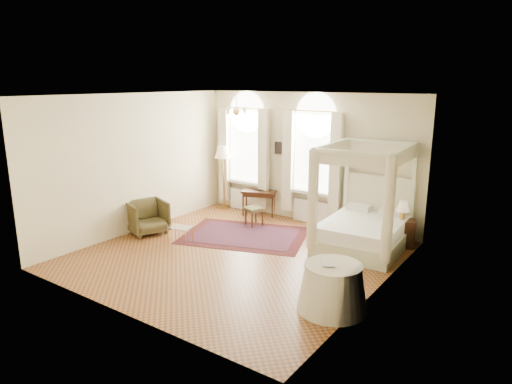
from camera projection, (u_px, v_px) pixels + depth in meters
ground at (237, 255)px, 9.60m from camera, size 6.00×6.00×0.00m
room_walls at (236, 162)px, 9.13m from camera, size 6.00×6.00×6.00m
window_left at (245, 158)px, 12.59m from camera, size 1.62×0.27×3.29m
window_right at (312, 166)px, 11.42m from camera, size 1.62×0.27×3.29m
chandelier at (236, 111)px, 10.37m from camera, size 0.51×0.45×0.50m
wall_pictures at (311, 149)px, 11.47m from camera, size 2.54×0.03×0.39m
canopy_bed at (363, 226)px, 9.84m from camera, size 1.85×2.21×2.28m
nightstand at (404, 233)px, 10.04m from camera, size 0.54×0.52×0.61m
nightstand_lamp at (403, 207)px, 9.94m from camera, size 0.28×0.28×0.41m
writing_desk at (259, 194)px, 12.34m from camera, size 1.03×0.79×0.69m
laptop at (260, 189)px, 12.38m from camera, size 0.38×0.28×0.03m
stool at (254, 210)px, 11.49m from camera, size 0.53×0.53×0.47m
armchair at (147, 217)px, 10.91m from camera, size 1.12×1.10×0.79m
coffee_table at (180, 228)px, 10.29m from camera, size 0.60×0.48×0.36m
floor_lamp at (223, 155)px, 12.80m from camera, size 0.46×0.46×1.80m
oriental_rug at (245, 235)px, 10.81m from camera, size 3.34×2.84×0.01m
side_table at (333, 287)px, 7.25m from camera, size 1.13×1.13×0.77m
book at (321, 263)px, 7.17m from camera, size 0.31×0.34×0.03m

